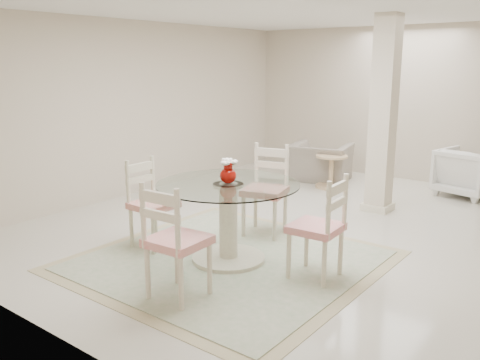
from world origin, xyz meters
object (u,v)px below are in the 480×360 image
Objects in this scene: dining_chair_south at (172,233)px; side_table at (331,173)px; dining_chair_north at (267,183)px; armchair_white at (467,173)px; column at (383,116)px; red_vase at (228,171)px; dining_chair_east at (323,220)px; dining_chair_west at (149,197)px; recliner_taupe at (320,162)px; dining_table at (228,222)px.

side_table is (-0.88, 4.61, -0.37)m from dining_chair_south.
dining_chair_north reaches higher than armchair_white.
column is 3.28× the size of armchair_white.
armchair_white is (1.07, 5.43, -0.25)m from dining_chair_south.
column is 2.87m from red_vase.
side_table is (-1.69, 3.41, -0.35)m from dining_chair_east.
dining_chair_west is at bearing -169.61° from red_vase.
dining_chair_north is (-0.69, -1.79, -0.71)m from column.
dining_chair_south reaches higher than recliner_taupe.
column reaches higher than dining_chair_north.
dining_chair_south is at bearing -37.48° from dining_chair_east.
dining_chair_north is 1.02× the size of dining_chair_south.
dining_chair_east is at bearing -127.30° from dining_chair_south.
recliner_taupe is at bearing 105.45° from red_vase.
dining_table is 1.22× the size of dining_chair_north.
dining_table is 1.29× the size of dining_chair_east.
red_vase is 0.26× the size of recliner_taupe.
dining_chair_north is at bearing 101.50° from dining_table.
side_table is (0.41, -0.37, -0.07)m from recliner_taupe.
dining_chair_north reaches higher than dining_chair_south.
recliner_taupe is 1.22× the size of armchair_white.
dining_chair_west is 1.35× the size of armchair_white.
column is 2.37× the size of dining_chair_east.
dining_chair_east is at bearing -63.60° from side_table.
dining_chair_east is 1.38× the size of armchair_white.
dining_chair_north reaches higher than dining_chair_west.
side_table is at bearing -4.20° from dining_chair_west.
recliner_taupe is (-2.10, 3.78, -0.27)m from dining_chair_east.
dining_chair_east is (1.00, 0.19, -0.38)m from red_vase.
armchair_white is (1.47, 3.41, -0.26)m from dining_chair_north.
dining_chair_west is (-1.00, -0.18, -0.40)m from red_vase.
dining_chair_north reaches higher than side_table.
recliner_taupe is at bearing -154.14° from dining_chair_east.
column reaches higher than recliner_taupe.
dining_chair_south is (-0.82, -1.20, 0.03)m from dining_chair_east.
dining_chair_south is (-0.29, -3.81, -0.72)m from column.
dining_table reaches higher than armchair_white.
red_vase is at bearing -93.05° from dining_chair_north.
column reaches higher than dining_table.
dining_chair_south is at bearing -79.24° from side_table.
recliner_taupe is at bearing 137.88° from side_table.
dining_chair_east reaches higher than red_vase.
dining_chair_east reaches higher than dining_table.
side_table is (-1.95, -0.82, -0.12)m from armchair_white.
dining_chair_south is at bearing -79.37° from dining_table.
dining_chair_east is 4.33m from recliner_taupe.
red_vase is 4.64m from armchair_white.
dining_table reaches higher than recliner_taupe.
dining_table is 1.79× the size of armchair_white.
dining_chair_south is 5.15m from recliner_taupe.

